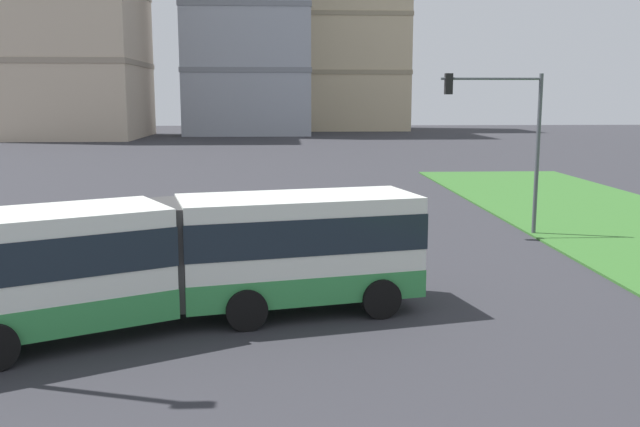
{
  "coord_description": "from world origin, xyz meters",
  "views": [
    {
      "loc": [
        -1.45,
        -5.04,
        5.48
      ],
      "look_at": [
        -0.43,
        14.51,
        2.2
      ],
      "focal_mm": 39.19,
      "sensor_mm": 36.0,
      "label": 1
    }
  ],
  "objects_px": {
    "car_white_van": "(162,224)",
    "traffic_light_far_right": "(507,126)",
    "apartment_tower_centre": "(341,20)",
    "articulated_bus": "(190,257)"
  },
  "relations": [
    {
      "from": "car_white_van",
      "to": "apartment_tower_centre",
      "type": "xyz_separation_m",
      "value": [
        14.15,
        92.23,
        17.18
      ]
    },
    {
      "from": "traffic_light_far_right",
      "to": "apartment_tower_centre",
      "type": "relative_size",
      "value": 0.18
    },
    {
      "from": "car_white_van",
      "to": "traffic_light_far_right",
      "type": "bearing_deg",
      "value": 4.48
    },
    {
      "from": "car_white_van",
      "to": "articulated_bus",
      "type": "bearing_deg",
      "value": -76.26
    },
    {
      "from": "articulated_bus",
      "to": "car_white_van",
      "type": "xyz_separation_m",
      "value": [
        -2.3,
        9.39,
        -0.9
      ]
    },
    {
      "from": "car_white_van",
      "to": "apartment_tower_centre",
      "type": "height_order",
      "value": "apartment_tower_centre"
    },
    {
      "from": "apartment_tower_centre",
      "to": "articulated_bus",
      "type": "bearing_deg",
      "value": -96.65
    },
    {
      "from": "car_white_van",
      "to": "traffic_light_far_right",
      "type": "distance_m",
      "value": 13.85
    },
    {
      "from": "articulated_bus",
      "to": "car_white_van",
      "type": "height_order",
      "value": "articulated_bus"
    },
    {
      "from": "articulated_bus",
      "to": "apartment_tower_centre",
      "type": "distance_m",
      "value": 103.6
    }
  ]
}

